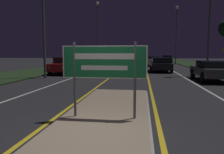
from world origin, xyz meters
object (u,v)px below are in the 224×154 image
Objects in this scene: highway_sign at (104,65)px; car_receding_0 at (212,70)px; streetlight_left_far at (98,24)px; car_receding_3 at (167,59)px; streetlight_right_far at (176,27)px; car_receding_2 at (153,61)px; car_approaching_0 at (66,65)px; car_receding_1 at (161,64)px; car_approaching_1 at (100,60)px.

highway_sign is 11.20m from car_receding_0.
streetlight_left_far is 16.92m from car_receding_3.
car_receding_0 is 1.01× the size of car_receding_3.
streetlight_right_far is (12.76, 3.52, -0.26)m from streetlight_left_far.
highway_sign is 0.48× the size of car_receding_2.
car_receding_2 is 1.08× the size of car_approaching_0.
streetlight_right_far is 2.18× the size of car_receding_3.
car_receding_0 is 12.06m from car_approaching_0.
car_receding_3 is at bearing 66.02° from car_approaching_0.
car_approaching_0 is (0.31, -15.92, -5.81)m from streetlight_left_far.
car_receding_2 is (-3.98, -5.79, -5.56)m from streetlight_right_far.
car_receding_3 is (3.00, 22.87, 0.04)m from car_receding_1.
streetlight_right_far is at bearing 78.66° from highway_sign.
car_receding_3 is at bearing 82.54° from car_receding_1.
streetlight_right_far is 2.03× the size of car_receding_1.
car_receding_0 is at bearing -58.82° from streetlight_left_far.
car_receding_1 is 1.00× the size of car_receding_2.
highway_sign is at bearing -78.01° from streetlight_left_far.
car_receding_1 is at bearing -54.14° from streetlight_left_far.
highway_sign is 27.05m from car_receding_2.
car_approaching_1 is (-8.10, 0.64, 0.05)m from car_receding_2.
car_receding_3 is at bearing 89.62° from car_receding_0.
car_approaching_1 reaches higher than car_receding_1.
streetlight_left_far is 16.47m from car_receding_1.
car_receding_0 is (11.82, -19.53, -5.86)m from streetlight_left_far.
car_receding_1 is 23.07m from car_receding_3.
car_receding_3 is 0.92× the size of car_approaching_1.
car_approaching_1 is at bearing -67.22° from streetlight_left_far.
car_approaching_0 is 14.30m from car_approaching_1.
car_approaching_0 is at bearing -113.98° from car_receding_3.
car_receding_0 is at bearing -58.11° from car_approaching_1.
streetlight_left_far reaches higher than highway_sign.
car_receding_2 reaches higher than car_receding_0.
streetlight_left_far is at bearing 121.18° from car_receding_0.
car_receding_1 is (9.02, -12.48, -5.84)m from streetlight_left_far.
streetlight_left_far reaches higher than car_approaching_1.
car_receding_1 is 13.68m from car_approaching_1.
car_receding_3 is (-0.74, 6.87, -5.55)m from streetlight_right_far.
car_receding_3 reaches higher than car_receding_0.
highway_sign is 16.96m from car_receding_1.
car_receding_3 is at bearing 81.64° from highway_sign.
streetlight_right_far is at bearing 15.42° from streetlight_left_far.
streetlight_left_far is 16.95m from car_approaching_0.
streetlight_right_far reaches higher than car_receding_3.
highway_sign reaches higher than car_approaching_1.
streetlight_left_far is 6.04m from car_approaching_1.
car_approaching_1 is (0.69, -1.63, -5.77)m from streetlight_left_far.
streetlight_left_far is 23.57m from car_receding_0.
streetlight_right_far is 2.15× the size of car_receding_0.
streetlight_left_far reaches higher than car_receding_0.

